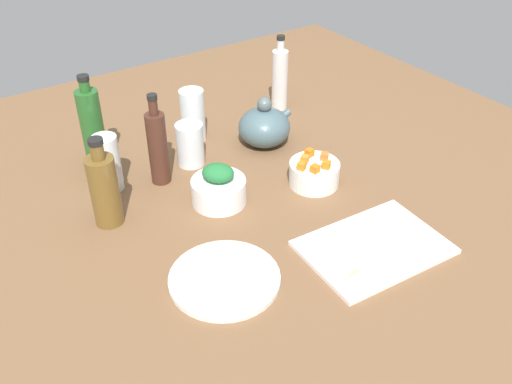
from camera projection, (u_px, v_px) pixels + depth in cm
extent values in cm
cube|color=brown|center=(256.00, 215.00, 131.08)|extent=(190.00, 190.00, 3.00)
cube|color=white|center=(374.00, 247.00, 118.47)|extent=(30.89, 22.67, 1.00)
cylinder|color=white|center=(224.00, 279.00, 110.54)|extent=(22.24, 22.24, 1.20)
cylinder|color=white|center=(219.00, 191.00, 131.08)|extent=(12.89, 12.89, 6.06)
cylinder|color=white|center=(314.00, 174.00, 137.33)|extent=(12.35, 12.35, 5.95)
ellipsoid|color=#486168|center=(264.00, 127.00, 152.08)|extent=(14.19, 14.16, 10.50)
sphere|color=#506162|center=(264.00, 104.00, 148.15)|extent=(3.97, 3.97, 3.97)
cylinder|color=#486168|center=(282.00, 117.00, 154.09)|extent=(5.38, 2.00, 3.93)
cylinder|color=brown|center=(105.00, 191.00, 121.80)|extent=(6.34, 6.34, 16.63)
cylinder|color=brown|center=(97.00, 151.00, 116.00)|extent=(2.85, 2.85, 3.56)
cylinder|color=black|center=(95.00, 141.00, 114.63)|extent=(3.17, 3.17, 1.20)
cylinder|color=#48271C|center=(158.00, 149.00, 134.83)|extent=(4.76, 4.76, 18.44)
cylinder|color=#48271C|center=(153.00, 107.00, 128.42)|extent=(2.14, 2.14, 3.87)
cylinder|color=black|center=(152.00, 97.00, 126.96)|extent=(2.38, 2.38, 1.20)
cylinder|color=#255D25|center=(93.00, 130.00, 139.42)|extent=(5.69, 5.69, 21.27)
cylinder|color=#255D25|center=(84.00, 86.00, 132.50)|extent=(2.56, 2.56, 2.82)
cylinder|color=black|center=(83.00, 78.00, 131.35)|extent=(2.85, 2.85, 1.20)
cylinder|color=silver|center=(280.00, 80.00, 168.10)|extent=(4.77, 4.77, 18.23)
cylinder|color=silver|center=(281.00, 45.00, 161.88)|extent=(2.15, 2.15, 3.44)
cylinder|color=black|center=(281.00, 38.00, 160.54)|extent=(2.39, 2.39, 1.20)
cylinder|color=white|center=(190.00, 144.00, 143.60)|extent=(7.09, 7.09, 11.36)
cylinder|color=white|center=(193.00, 115.00, 153.11)|extent=(6.73, 6.73, 14.77)
cylinder|color=white|center=(108.00, 163.00, 133.51)|extent=(6.04, 6.04, 14.23)
cube|color=orange|center=(315.00, 169.00, 131.94)|extent=(2.16, 2.16, 1.80)
cube|color=orange|center=(301.00, 166.00, 132.91)|extent=(2.42, 2.42, 1.80)
cube|color=orange|center=(325.00, 156.00, 136.60)|extent=(2.54, 2.54, 1.80)
cube|color=orange|center=(309.00, 153.00, 137.99)|extent=(1.99, 1.99, 1.80)
cube|color=orange|center=(305.00, 159.00, 135.51)|extent=(2.51, 2.51, 1.80)
cube|color=orange|center=(326.00, 165.00, 133.38)|extent=(2.50, 2.50, 1.80)
ellipsoid|color=#247239|center=(218.00, 173.00, 128.16)|extent=(9.64, 9.70, 4.11)
cube|color=#F5E6CD|center=(205.00, 271.00, 109.99)|extent=(2.76, 2.76, 2.20)
cube|color=silver|center=(233.00, 275.00, 108.94)|extent=(2.96, 2.96, 2.20)
cube|color=white|center=(217.00, 286.00, 106.40)|extent=(2.68, 2.68, 2.20)
cube|color=white|center=(227.00, 263.00, 111.88)|extent=(3.05, 3.05, 2.20)
cube|color=#FBDFCD|center=(248.00, 268.00, 110.65)|extent=(3.11, 3.11, 2.20)
pyramid|color=beige|center=(371.00, 254.00, 114.03)|extent=(4.93, 5.34, 2.41)
pyramid|color=beige|center=(337.00, 235.00, 119.21)|extent=(7.21, 7.20, 2.30)
pyramid|color=beige|center=(403.00, 235.00, 118.68)|extent=(6.87, 6.77, 2.86)
pyramid|color=beige|center=(373.00, 218.00, 123.40)|extent=(6.54, 6.40, 3.07)
pyramid|color=beige|center=(399.00, 254.00, 113.97)|extent=(5.92, 5.90, 2.48)
pyramid|color=beige|center=(360.00, 276.00, 108.90)|extent=(6.95, 6.92, 2.43)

